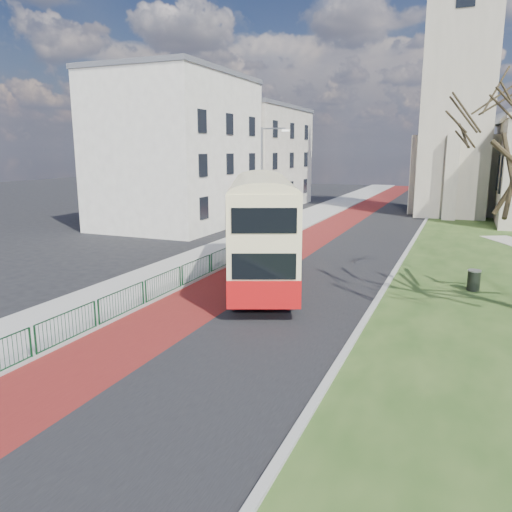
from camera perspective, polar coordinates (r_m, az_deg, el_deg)
The scene contains 12 objects.
ground at distance 19.68m, azimuth -6.97°, elevation -7.45°, with size 160.00×160.00×0.00m, color black.
road_carriageway at distance 37.48m, azimuth 10.35°, elevation 1.80°, with size 9.00×120.00×0.01m, color black.
bus_lane at distance 38.13m, azimuth 6.39°, elevation 2.10°, with size 3.40×120.00×0.01m, color #591414.
pavement_west at distance 39.33m, azimuth 1.07°, elevation 2.56°, with size 4.00×120.00×0.12m, color gray.
kerb_west at distance 38.65m, azimuth 3.83°, elevation 2.37°, with size 0.25×120.00×0.13m, color #999993.
kerb_east at distance 38.75m, azimuth 17.65°, elevation 1.85°, with size 0.25×80.00×0.13m, color #999993.
pedestrian_railing at distance 24.26m, azimuth -8.42°, elevation -2.37°, with size 0.07×24.00×1.12m.
street_block_near at distance 44.63m, azimuth -8.96°, elevation 11.86°, with size 10.30×14.30×13.00m.
street_block_far at distance 58.88m, azimuth -0.63°, elevation 11.28°, with size 10.30×16.30×11.50m.
streetlamp at distance 36.75m, azimuth 0.89°, elevation 9.01°, with size 2.13×0.18×8.00m.
bus at distance 24.59m, azimuth 0.66°, elevation 3.61°, with size 7.39×12.43×5.14m.
litter_bin at distance 25.59m, azimuth 23.63°, elevation -2.55°, with size 0.74×0.74×0.99m.
Camera 1 is at (9.29, -16.07, 6.53)m, focal length 35.00 mm.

